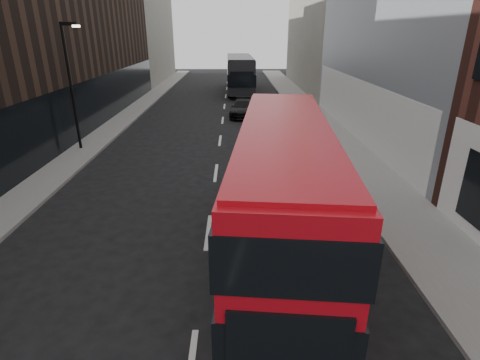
{
  "coord_description": "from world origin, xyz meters",
  "views": [
    {
      "loc": [
        0.97,
        -3.76,
        6.68
      ],
      "look_at": [
        1.12,
        6.73,
        2.5
      ],
      "focal_mm": 28.0,
      "sensor_mm": 36.0,
      "label": 1
    }
  ],
  "objects_px": {
    "street_lamp": "(71,79)",
    "car_b": "(257,117)",
    "red_bus": "(283,189)",
    "car_c": "(243,108)",
    "car_a": "(269,136)",
    "grey_bus": "(240,73)"
  },
  "relations": [
    {
      "from": "car_a",
      "to": "street_lamp",
      "type": "bearing_deg",
      "value": 175.59
    },
    {
      "from": "red_bus",
      "to": "car_a",
      "type": "relative_size",
      "value": 2.84
    },
    {
      "from": "street_lamp",
      "to": "car_c",
      "type": "distance_m",
      "value": 14.23
    },
    {
      "from": "grey_bus",
      "to": "car_a",
      "type": "height_order",
      "value": "grey_bus"
    },
    {
      "from": "street_lamp",
      "to": "car_a",
      "type": "bearing_deg",
      "value": 3.13
    },
    {
      "from": "red_bus",
      "to": "street_lamp",
      "type": "bearing_deg",
      "value": 137.79
    },
    {
      "from": "red_bus",
      "to": "car_c",
      "type": "xyz_separation_m",
      "value": [
        -0.72,
        21.39,
        -1.74
      ]
    },
    {
      "from": "street_lamp",
      "to": "red_bus",
      "type": "xyz_separation_m",
      "value": [
        10.58,
        -11.75,
        -1.77
      ]
    },
    {
      "from": "grey_bus",
      "to": "car_b",
      "type": "distance_m",
      "value": 17.19
    },
    {
      "from": "red_bus",
      "to": "grey_bus",
      "type": "bearing_deg",
      "value": 97.03
    },
    {
      "from": "car_c",
      "to": "grey_bus",
      "type": "bearing_deg",
      "value": 96.0
    },
    {
      "from": "grey_bus",
      "to": "car_b",
      "type": "height_order",
      "value": "grey_bus"
    },
    {
      "from": "street_lamp",
      "to": "car_b",
      "type": "height_order",
      "value": "street_lamp"
    },
    {
      "from": "car_a",
      "to": "car_c",
      "type": "height_order",
      "value": "car_c"
    },
    {
      "from": "red_bus",
      "to": "car_c",
      "type": "bearing_deg",
      "value": 97.7
    },
    {
      "from": "street_lamp",
      "to": "red_bus",
      "type": "distance_m",
      "value": 15.91
    },
    {
      "from": "car_b",
      "to": "car_c",
      "type": "xyz_separation_m",
      "value": [
        -1.04,
        3.59,
        0.01
      ]
    },
    {
      "from": "street_lamp",
      "to": "red_bus",
      "type": "height_order",
      "value": "street_lamp"
    },
    {
      "from": "car_a",
      "to": "car_b",
      "type": "relative_size",
      "value": 0.95
    },
    {
      "from": "street_lamp",
      "to": "grey_bus",
      "type": "xyz_separation_m",
      "value": [
        9.82,
        23.14,
        -2.02
      ]
    },
    {
      "from": "street_lamp",
      "to": "car_b",
      "type": "distance_m",
      "value": 12.95
    },
    {
      "from": "car_b",
      "to": "car_c",
      "type": "bearing_deg",
      "value": 104.28
    }
  ]
}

